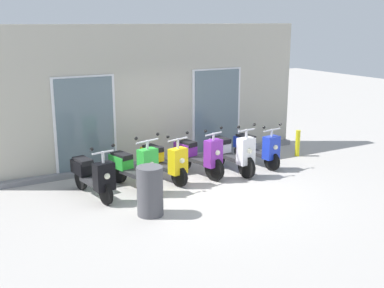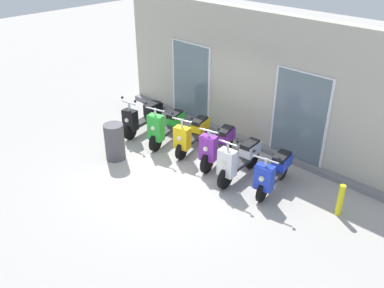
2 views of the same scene
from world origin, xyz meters
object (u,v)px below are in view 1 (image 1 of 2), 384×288
at_px(scooter_yellow, 164,161).
at_px(curb_bollard, 298,143).
at_px(trash_bin, 150,191).
at_px(scooter_purple, 199,155).
at_px(scooter_white, 232,152).
at_px(scooter_black, 93,175).
at_px(scooter_blue, 257,148).
at_px(scooter_green, 134,167).

height_order(scooter_yellow, curb_bollard, scooter_yellow).
xyz_separation_m(trash_bin, curb_bollard, (5.06, 1.76, -0.11)).
xyz_separation_m(scooter_purple, scooter_white, (0.81, -0.18, 0.02)).
xyz_separation_m(scooter_black, curb_bollard, (5.69, 0.33, -0.12)).
xyz_separation_m(scooter_blue, trash_bin, (-3.59, -1.57, 0.00)).
distance_m(scooter_green, scooter_blue, 3.30).
relative_size(scooter_black, scooter_white, 0.95).
bearing_deg(curb_bollard, scooter_white, -171.59).
relative_size(scooter_white, trash_bin, 1.75).
bearing_deg(curb_bollard, scooter_purple, -177.07).
distance_m(scooter_yellow, trash_bin, 1.94).
height_order(scooter_white, curb_bollard, scooter_white).
distance_m(scooter_green, scooter_purple, 1.67).
bearing_deg(curb_bollard, trash_bin, -160.84).
height_order(scooter_blue, curb_bollard, scooter_blue).
bearing_deg(trash_bin, scooter_blue, 23.63).
height_order(scooter_yellow, scooter_white, scooter_white).
distance_m(trash_bin, curb_bollard, 5.36).
bearing_deg(scooter_black, scooter_purple, 3.88).
distance_m(scooter_black, scooter_purple, 2.59).
distance_m(scooter_yellow, scooter_white, 1.69).
bearing_deg(scooter_yellow, scooter_blue, -1.14).
height_order(scooter_purple, curb_bollard, scooter_purple).
bearing_deg(scooter_yellow, scooter_purple, -1.38).
relative_size(scooter_yellow, trash_bin, 1.59).
height_order(scooter_black, scooter_green, scooter_green).
distance_m(scooter_black, scooter_blue, 4.22).
bearing_deg(scooter_purple, trash_bin, -140.65).
relative_size(scooter_black, scooter_yellow, 1.04).
bearing_deg(scooter_yellow, scooter_black, -173.45).
xyz_separation_m(scooter_black, scooter_white, (3.39, -0.01, 0.03)).
xyz_separation_m(scooter_yellow, curb_bollard, (3.98, 0.14, -0.12)).
height_order(scooter_black, scooter_blue, scooter_black).
relative_size(scooter_purple, trash_bin, 1.69).
height_order(scooter_black, curb_bollard, scooter_black).
distance_m(scooter_yellow, curb_bollard, 3.99).
distance_m(scooter_yellow, scooter_purple, 0.87).
bearing_deg(scooter_green, curb_bollard, 3.70).
bearing_deg(scooter_black, curb_bollard, 3.36).
height_order(scooter_green, scooter_yellow, scooter_green).
relative_size(trash_bin, curb_bollard, 1.33).
relative_size(scooter_green, trash_bin, 1.66).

